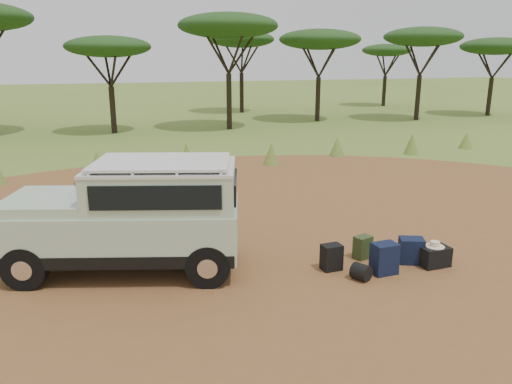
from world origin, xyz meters
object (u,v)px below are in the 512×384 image
object	(u,v)px
walking_staff	(79,231)
safari_vehicle	(132,219)
duffel_navy	(411,251)
backpack_olive	(363,247)
backpack_black	(331,257)
backpack_navy	(384,259)
hard_case	(434,256)

from	to	relation	value
walking_staff	safari_vehicle	bearing A→B (deg)	-61.22
safari_vehicle	duffel_navy	world-z (taller)	safari_vehicle
walking_staff	backpack_olive	xyz separation A→B (m)	(5.15, -0.98, -0.58)
walking_staff	backpack_olive	distance (m)	5.28
backpack_black	backpack_navy	xyz separation A→B (m)	(0.82, -0.45, 0.04)
walking_staff	duffel_navy	bearing A→B (deg)	-65.38
backpack_navy	hard_case	distance (m)	1.08
hard_case	walking_staff	bearing A→B (deg)	162.64
backpack_navy	hard_case	size ratio (longest dim) A/B	1.07
hard_case	backpack_navy	bearing A→B (deg)	178.51
safari_vehicle	backpack_navy	world-z (taller)	safari_vehicle
safari_vehicle	duffel_navy	distance (m)	5.22
backpack_olive	hard_case	bearing A→B (deg)	-50.82
backpack_olive	duffel_navy	world-z (taller)	duffel_navy
safari_vehicle	duffel_navy	xyz separation A→B (m)	(5.00, -1.30, -0.74)
safari_vehicle	backpack_navy	size ratio (longest dim) A/B	7.76
walking_staff	backpack_navy	distance (m)	5.46
duffel_navy	hard_case	world-z (taller)	duffel_navy
walking_staff	backpack_navy	bearing A→B (deg)	-69.99
duffel_navy	hard_case	xyz separation A→B (m)	(0.32, -0.26, -0.05)
safari_vehicle	walking_staff	xyz separation A→B (m)	(-0.91, 0.16, -0.19)
backpack_navy	backpack_olive	distance (m)	0.75
backpack_black	backpack_navy	world-z (taller)	backpack_navy
backpack_navy	duffel_navy	size ratio (longest dim) A/B	1.17
safari_vehicle	backpack_black	world-z (taller)	safari_vehicle
backpack_black	hard_case	world-z (taller)	backpack_black
backpack_black	duffel_navy	world-z (taller)	duffel_navy
safari_vehicle	duffel_navy	size ratio (longest dim) A/B	9.09
duffel_navy	hard_case	bearing A→B (deg)	-16.46
backpack_navy	duffel_navy	bearing A→B (deg)	16.90
walking_staff	hard_case	distance (m)	6.49
duffel_navy	backpack_olive	bearing A→B (deg)	170.00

